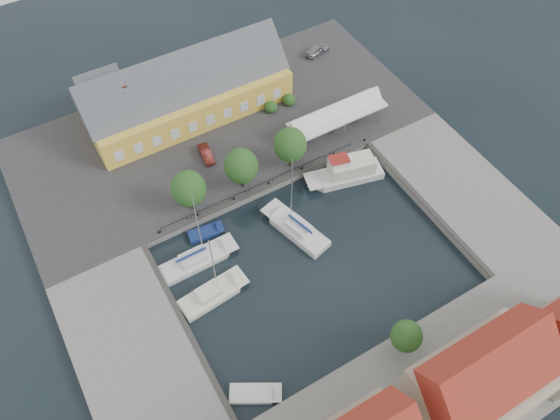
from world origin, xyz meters
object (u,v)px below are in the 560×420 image
trawler (347,173)px  car_red (206,154)px  warehouse (182,93)px  launch_nw (205,233)px  west_boat_a (197,260)px  car_silver (317,50)px  launch_sw (254,394)px  west_boat_b (212,295)px  center_sailboat (296,230)px  tent_canopy (338,115)px

trawler → car_red: bearing=141.2°
warehouse → launch_nw: (-6.51, -19.93, -4.34)m
trawler → west_boat_a: size_ratio=0.87×
car_silver → launch_sw: 53.73m
warehouse → launch_nw: 21.41m
warehouse → car_silver: size_ratio=6.78×
car_silver → trawler: bearing=143.7°
car_silver → launch_sw: (-34.02, -41.56, -1.63)m
car_red → launch_nw: bearing=-110.3°
west_boat_a → west_boat_b: 4.95m
west_boat_b → launch_sw: west_boat_b is taller
west_boat_a → center_sailboat: bearing=-10.1°
trawler → launch_nw: (-19.87, 1.32, -0.93)m
warehouse → trawler: warehouse is taller
west_boat_a → tent_canopy: bearing=19.7°
car_red → center_sailboat: center_sailboat is taller
car_silver → trawler: size_ratio=0.39×
launch_sw → launch_nw: 20.56m
car_red → launch_sw: bearing=-100.7°
warehouse → car_silver: warehouse is taller
car_silver → west_boat_b: (-32.81, -29.46, -1.46)m
launch_sw → west_boat_b: bearing=84.3°
west_boat_a → west_boat_b: west_boat_a is taller
center_sailboat → trawler: size_ratio=1.20×
center_sailboat → launch_sw: 20.39m
trawler → west_boat_b: size_ratio=0.96×
tent_canopy → trawler: trawler is taller
car_red → center_sailboat: bearing=-67.5°
tent_canopy → car_silver: (6.69, 15.36, -1.97)m
center_sailboat → trawler: 10.89m
trawler → center_sailboat: bearing=-158.5°
car_red → west_boat_b: west_boat_b is taller
car_silver → warehouse: bearing=80.9°
tent_canopy → trawler: 8.50m
warehouse → west_boat_a: west_boat_a is taller
launch_sw → west_boat_a: bearing=84.3°
center_sailboat → west_boat_b: center_sailboat is taller
trawler → launch_nw: 19.93m
west_boat_b → launch_sw: bearing=-95.7°
tent_canopy → launch_nw: (-23.10, -6.07, -3.59)m
car_silver → car_red: (-24.50, -11.02, -0.10)m
west_boat_b → west_boat_a: bearing=84.3°
car_red → west_boat_b: bearing=-107.6°
car_silver → west_boat_a: (-32.31, -24.54, -1.45)m
west_boat_b → launch_sw: (-1.22, -12.10, -0.17)m
tent_canopy → car_silver: size_ratio=3.32×
tent_canopy → launch_nw: 24.16m
west_boat_b → launch_nw: 8.58m
warehouse → launch_sw: size_ratio=5.16×
tent_canopy → car_silver: bearing=66.5°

